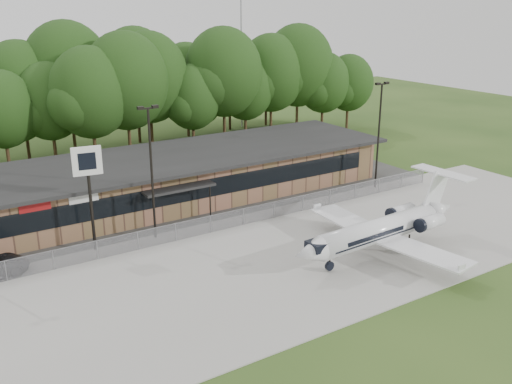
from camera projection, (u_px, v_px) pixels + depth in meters
ground at (349, 314)px, 33.23m from camera, size 160.00×160.00×0.00m
apron at (271, 263)px, 39.60m from camera, size 64.00×18.00×0.08m
parking_lot at (196, 214)px, 48.77m from camera, size 50.00×9.00×0.06m
terminal at (173, 177)px, 51.63m from camera, size 41.00×11.65×4.30m
fence at (222, 222)px, 44.95m from camera, size 46.00×0.04×1.52m
treeline at (103, 93)px, 64.34m from camera, size 72.00×12.00×15.00m
radio_mast at (241, 38)px, 78.80m from camera, size 0.20×0.20×25.00m
light_pole_mid at (151, 163)px, 41.92m from camera, size 1.55×0.30×10.23m
light_pole_right at (379, 128)px, 53.71m from camera, size 1.55×0.30×10.23m
business_jet at (384, 230)px, 40.56m from camera, size 15.50×13.79×5.22m
pole_sign at (88, 172)px, 39.80m from camera, size 2.05×0.55×7.80m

